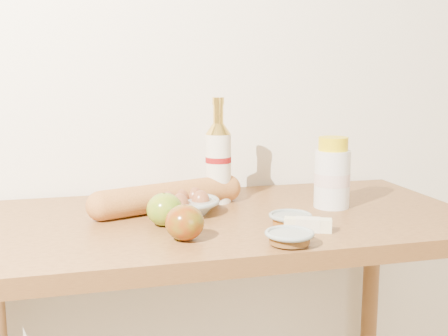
{
  "coord_description": "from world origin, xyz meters",
  "views": [
    {
      "loc": [
        -0.32,
        -0.07,
        1.24
      ],
      "look_at": [
        0.0,
        1.15,
        1.02
      ],
      "focal_mm": 45.0,
      "sensor_mm": 36.0,
      "label": 1
    }
  ],
  "objects": [
    {
      "name": "back_wall",
      "position": [
        0.0,
        1.51,
        1.3
      ],
      "size": [
        3.5,
        0.02,
        2.6
      ],
      "primitive_type": "cube",
      "color": "white",
      "rests_on": "ground"
    },
    {
      "name": "table",
      "position": [
        0.0,
        1.18,
        0.78
      ],
      "size": [
        1.2,
        0.6,
        0.9
      ],
      "color": "brown",
      "rests_on": "ground"
    },
    {
      "name": "bourbon_bottle",
      "position": [
        0.03,
        1.32,
        1.01
      ],
      "size": [
        0.07,
        0.07,
        0.27
      ],
      "rotation": [
        0.0,
        0.0,
        0.13
      ],
      "color": "beige",
      "rests_on": "table"
    },
    {
      "name": "cream_bottle",
      "position": [
        0.29,
        1.19,
        0.98
      ],
      "size": [
        0.11,
        0.11,
        0.18
      ],
      "rotation": [
        0.0,
        0.0,
        0.2
      ],
      "color": "silver",
      "rests_on": "table"
    },
    {
      "name": "egg_bowl",
      "position": [
        -0.08,
        1.22,
        0.92
      ],
      "size": [
        0.21,
        0.21,
        0.06
      ],
      "rotation": [
        0.0,
        0.0,
        0.38
      ],
      "color": "#8D9A94",
      "rests_on": "table"
    },
    {
      "name": "baguette",
      "position": [
        -0.11,
        1.26,
        0.93
      ],
      "size": [
        0.42,
        0.2,
        0.07
      ],
      "rotation": [
        0.0,
        0.0,
        0.33
      ],
      "color": "#C37D3B",
      "rests_on": "table"
    },
    {
      "name": "apple_yellowgreen",
      "position": [
        -0.14,
        1.13,
        0.94
      ],
      "size": [
        0.09,
        0.09,
        0.07
      ],
      "rotation": [
        0.0,
        0.0,
        -0.2
      ],
      "color": "olive",
      "rests_on": "table"
    },
    {
      "name": "apple_redgreen_right",
      "position": [
        -0.12,
        1.01,
        0.94
      ],
      "size": [
        0.08,
        0.08,
        0.07
      ],
      "rotation": [
        0.0,
        0.0,
        -0.05
      ],
      "color": "#920907",
      "rests_on": "table"
    },
    {
      "name": "sugar_bowl",
      "position": [
        0.08,
        0.93,
        0.92
      ],
      "size": [
        0.12,
        0.12,
        0.03
      ],
      "rotation": [
        0.0,
        0.0,
        -0.26
      ],
      "color": "#8D9A95",
      "rests_on": "table"
    },
    {
      "name": "syrup_bowl",
      "position": [
        0.13,
        1.06,
        0.91
      ],
      "size": [
        0.11,
        0.11,
        0.03
      ],
      "rotation": [
        0.0,
        0.0,
        0.18
      ],
      "color": "gray",
      "rests_on": "table"
    },
    {
      "name": "butter_stick",
      "position": [
        0.15,
        1.01,
        0.91
      ],
      "size": [
        0.1,
        0.07,
        0.03
      ],
      "rotation": [
        0.0,
        0.0,
        -0.41
      ],
      "color": "beige",
      "rests_on": "table"
    }
  ]
}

